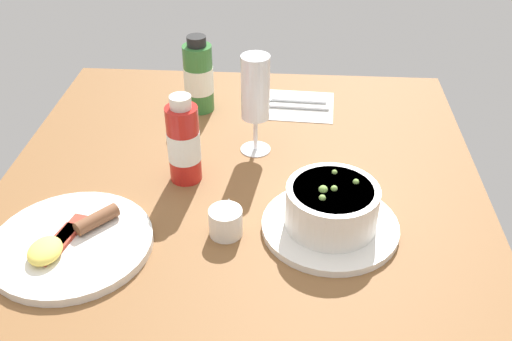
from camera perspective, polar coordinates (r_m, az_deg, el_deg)
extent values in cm
cube|color=brown|center=(94.41, -2.08, -5.68)|extent=(110.00, 84.00, 3.00)
cylinder|color=silver|center=(92.28, 7.21, -5.40)|extent=(21.32, 21.32, 1.20)
cylinder|color=silver|center=(89.82, 7.39, -3.48)|extent=(14.16, 14.16, 6.67)
cylinder|color=beige|center=(88.29, 7.51, -2.18)|extent=(12.18, 12.18, 1.60)
sphere|color=#80AC4E|center=(85.60, 6.47, -2.68)|extent=(1.04, 1.04, 1.04)
sphere|color=#80AC4E|center=(89.56, 9.70, -1.10)|extent=(0.95, 0.95, 0.95)
sphere|color=#80AC4E|center=(87.67, 7.61, -1.76)|extent=(1.02, 1.02, 1.02)
sphere|color=#80AC4E|center=(87.23, 6.55, -1.88)|extent=(1.39, 1.39, 1.39)
sphere|color=#80AC4E|center=(91.17, 7.65, -0.17)|extent=(0.86, 0.86, 0.86)
cube|color=silver|center=(125.75, 3.44, 6.37)|extent=(14.62, 18.58, 0.30)
cube|color=silver|center=(124.50, 3.90, 6.25)|extent=(1.96, 14.04, 0.50)
cube|color=silver|center=(124.69, 0.30, 6.38)|extent=(2.39, 3.71, 0.40)
cube|color=silver|center=(126.98, 3.92, 6.85)|extent=(1.71, 13.04, 0.50)
ellipsoid|color=silver|center=(127.09, 0.74, 6.99)|extent=(2.40, 4.00, 0.60)
cylinder|color=silver|center=(89.89, -2.97, -5.03)|extent=(5.19, 5.19, 4.48)
cone|color=silver|center=(90.60, -2.69, -3.27)|extent=(2.58, 2.05, 2.40)
cylinder|color=white|center=(110.49, -0.05, 2.14)|extent=(5.68, 5.68, 0.40)
cylinder|color=white|center=(108.63, -0.05, 3.71)|extent=(0.80, 0.80, 6.68)
cylinder|color=white|center=(104.18, -0.05, 8.09)|extent=(5.15, 5.15, 11.86)
cylinder|color=#F5EEB6|center=(104.98, -0.05, 7.23)|extent=(4.22, 4.22, 7.12)
cylinder|color=#B21E19|center=(99.82, -7.04, 2.56)|extent=(5.51, 5.51, 13.95)
cylinder|color=white|center=(99.97, -7.03, 2.43)|extent=(5.62, 5.62, 5.30)
cylinder|color=silver|center=(95.85, -7.37, 6.63)|extent=(3.58, 3.58, 2.09)
cylinder|color=#337233|center=(121.85, -5.61, 8.92)|extent=(5.95, 5.95, 14.07)
cylinder|color=white|center=(121.97, -5.60, 8.80)|extent=(6.07, 6.07, 5.35)
cylinder|color=black|center=(118.61, -5.83, 12.42)|extent=(3.87, 3.87, 1.99)
cylinder|color=silver|center=(92.56, -17.48, -6.80)|extent=(24.17, 24.17, 1.40)
cube|color=#AC3828|center=(92.85, -17.89, -5.93)|extent=(9.30, 4.22, 0.60)
cube|color=#9A3828|center=(91.68, -18.83, -6.75)|extent=(9.31, 4.56, 0.60)
cylinder|color=brown|center=(92.95, -15.24, -4.60)|extent=(6.75, 6.23, 2.20)
ellipsoid|color=#F2D859|center=(89.90, -19.85, -7.36)|extent=(6.00, 4.80, 2.40)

